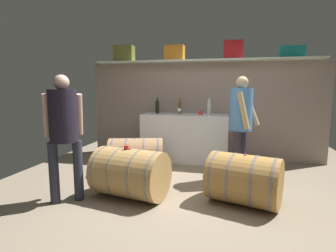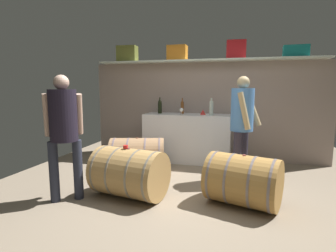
{
  "view_description": "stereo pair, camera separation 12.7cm",
  "coord_description": "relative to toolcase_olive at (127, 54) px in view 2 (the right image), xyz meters",
  "views": [
    {
      "loc": [
        0.56,
        -3.22,
        1.45
      ],
      "look_at": [
        -0.32,
        0.52,
        0.9
      ],
      "focal_mm": 28.58,
      "sensor_mm": 36.0,
      "label": 1
    },
    {
      "loc": [
        0.68,
        -3.19,
        1.45
      ],
      "look_at": [
        -0.32,
        0.52,
        0.9
      ],
      "focal_mm": 28.58,
      "sensor_mm": 36.0,
      "label": 2
    }
  ],
  "objects": [
    {
      "name": "wine_barrel_far",
      "position": [
        2.39,
        -2.02,
        -1.83
      ],
      "size": [
        1.0,
        0.85,
        0.64
      ],
      "rotation": [
        0.0,
        0.0,
        -0.3
      ],
      "color": "#A7793C",
      "rests_on": "ground"
    },
    {
      "name": "wine_barrel_near",
      "position": [
        0.92,
        -2.14,
        -1.82
      ],
      "size": [
        1.03,
        0.81,
        0.66
      ],
      "rotation": [
        0.0,
        0.0,
        -0.19
      ],
      "color": "#AD844B",
      "rests_on": "ground"
    },
    {
      "name": "wine_bottle_amber",
      "position": [
        1.21,
        -0.12,
        -1.08
      ],
      "size": [
        0.06,
        0.06,
        0.31
      ],
      "color": "brown",
      "rests_on": "work_cabinet"
    },
    {
      "name": "wine_bottle_clear",
      "position": [
        1.8,
        -0.32,
        -1.06
      ],
      "size": [
        0.08,
        0.08,
        0.32
      ],
      "color": "#B6C6BB",
      "rests_on": "work_cabinet"
    },
    {
      "name": "tasting_cup",
      "position": [
        0.88,
        -2.14,
        -1.47
      ],
      "size": [
        0.06,
        0.06,
        0.04
      ],
      "primitive_type": "cylinder",
      "color": "red",
      "rests_on": "wine_barrel_near"
    },
    {
      "name": "work_cabinet",
      "position": [
        1.33,
        -0.2,
        -1.68
      ],
      "size": [
        1.68,
        0.59,
        0.94
      ],
      "primitive_type": "cube",
      "color": "white",
      "rests_on": "ground"
    },
    {
      "name": "wine_barrel_flank",
      "position": [
        0.64,
        -1.13,
        -1.85
      ],
      "size": [
        1.04,
        0.81,
        0.61
      ],
      "rotation": [
        0.0,
        0.0,
        0.27
      ],
      "color": "#A17953",
      "rests_on": "ground"
    },
    {
      "name": "visitor_tasting",
      "position": [
        0.18,
        -2.45,
        -1.16
      ],
      "size": [
        0.5,
        0.47,
        1.61
      ],
      "rotation": [
        0.0,
        0.0,
        0.6
      ],
      "color": "#262A38",
      "rests_on": "ground"
    },
    {
      "name": "back_wall_panel",
      "position": [
        1.63,
        0.15,
        -1.17
      ],
      "size": [
        4.74,
        0.1,
        1.96
      ],
      "primitive_type": "cube",
      "color": "gray",
      "rests_on": "ground"
    },
    {
      "name": "toolcase_orange",
      "position": [
        1.07,
        0.0,
        -0.02
      ],
      "size": [
        0.39,
        0.24,
        0.29
      ],
      "primitive_type": "cube",
      "rotation": [
        0.0,
        0.0,
        -0.02
      ],
      "color": "orange",
      "rests_on": "high_shelf_board"
    },
    {
      "name": "wine_glass",
      "position": [
        1.25,
        -0.42,
        -1.12
      ],
      "size": [
        0.07,
        0.07,
        0.14
      ],
      "color": "white",
      "rests_on": "work_cabinet"
    },
    {
      "name": "toolcase_teal",
      "position": [
        3.24,
        0.0,
        -0.06
      ],
      "size": [
        0.44,
        0.28,
        0.21
      ],
      "primitive_type": "cube",
      "rotation": [
        0.0,
        0.0,
        -0.06
      ],
      "color": "#157A76",
      "rests_on": "high_shelf_board"
    },
    {
      "name": "red_funnel",
      "position": [
        1.64,
        -0.21,
        -1.16
      ],
      "size": [
        0.11,
        0.11,
        0.1
      ],
      "primitive_type": "cone",
      "color": "red",
      "rests_on": "work_cabinet"
    },
    {
      "name": "ground_plane",
      "position": [
        1.63,
        -1.56,
        -2.16
      ],
      "size": [
        5.94,
        7.76,
        0.02
      ],
      "primitive_type": "cube",
      "color": "gray"
    },
    {
      "name": "wine_bottle_dark",
      "position": [
        0.76,
        -0.17,
        -1.07
      ],
      "size": [
        0.08,
        0.08,
        0.32
      ],
      "color": "black",
      "rests_on": "work_cabinet"
    },
    {
      "name": "high_shelf_board",
      "position": [
        1.63,
        0.0,
        -0.18
      ],
      "size": [
        4.37,
        0.4,
        0.03
      ],
      "primitive_type": "cube",
      "color": "silver",
      "rests_on": "back_wall_panel"
    },
    {
      "name": "winemaker_pouring",
      "position": [
        2.36,
        -1.08,
        -1.15
      ],
      "size": [
        0.48,
        0.53,
        1.62
      ],
      "rotation": [
        0.0,
        0.0,
        -1.93
      ],
      "color": "#2D2A3B",
      "rests_on": "ground"
    },
    {
      "name": "toolcase_red",
      "position": [
        2.21,
        0.0,
        0.01
      ],
      "size": [
        0.37,
        0.27,
        0.34
      ],
      "primitive_type": "cube",
      "rotation": [
        0.0,
        0.0,
        0.06
      ],
      "color": "red",
      "rests_on": "high_shelf_board"
    },
    {
      "name": "toolcase_olive",
      "position": [
        0.0,
        0.0,
        0.0
      ],
      "size": [
        0.41,
        0.26,
        0.32
      ],
      "primitive_type": "cube",
      "rotation": [
        0.0,
        0.0,
        0.05
      ],
      "color": "olive",
      "rests_on": "high_shelf_board"
    }
  ]
}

